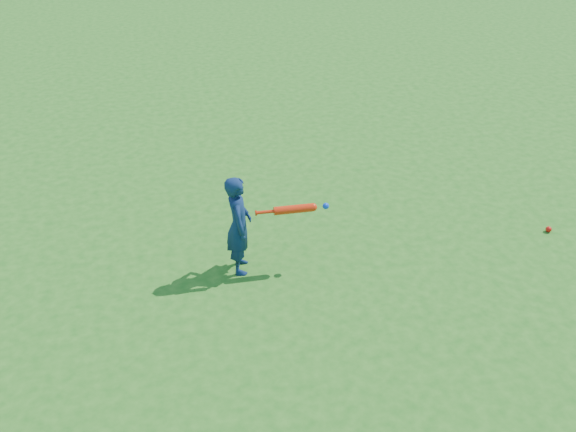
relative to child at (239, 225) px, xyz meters
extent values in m
plane|color=#206417|center=(0.57, -0.56, -0.53)|extent=(80.00, 80.00, 0.00)
imported|color=#0F2349|center=(0.00, 0.00, 0.00)|extent=(0.30, 0.42, 1.07)
sphere|color=red|center=(3.50, -0.07, -0.50)|extent=(0.07, 0.07, 0.07)
cylinder|color=red|center=(0.17, -0.05, 0.15)|extent=(0.02, 0.06, 0.06)
cylinder|color=red|center=(0.26, -0.05, 0.15)|extent=(0.19, 0.04, 0.03)
cylinder|color=red|center=(0.54, -0.06, 0.15)|extent=(0.40, 0.10, 0.08)
sphere|color=red|center=(0.74, -0.07, 0.15)|extent=(0.08, 0.08, 0.08)
sphere|color=blue|center=(0.87, -0.07, 0.15)|extent=(0.07, 0.07, 0.07)
camera|label=1|loc=(-0.68, -5.35, 3.44)|focal=40.00mm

